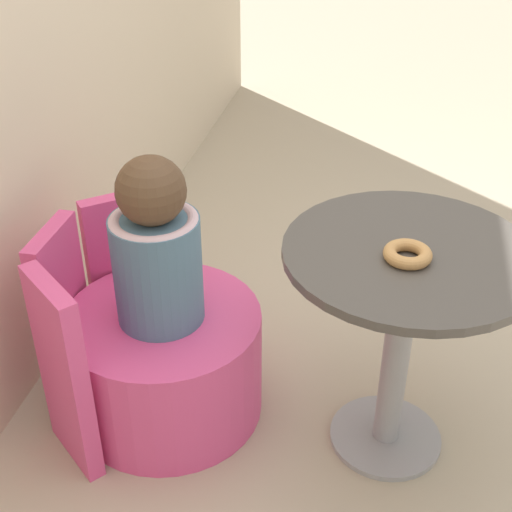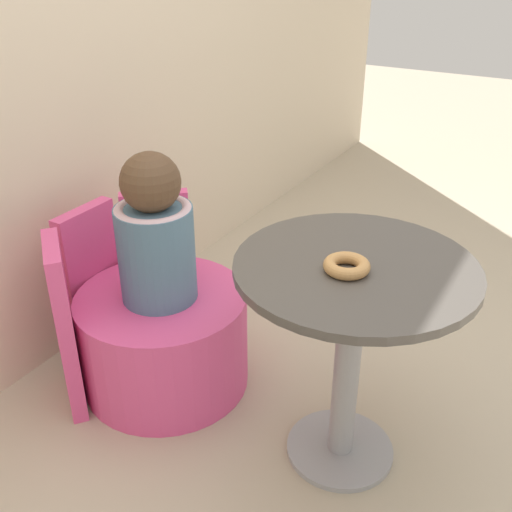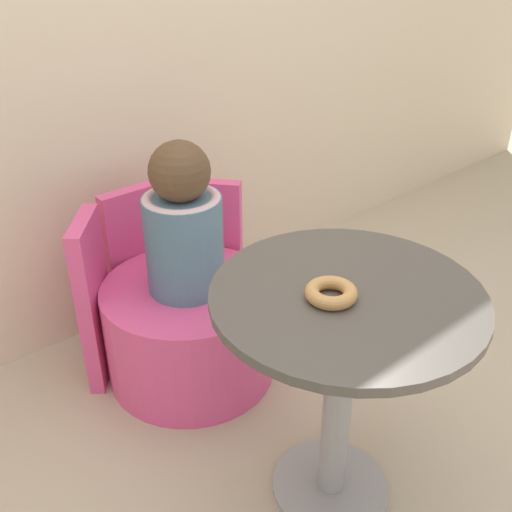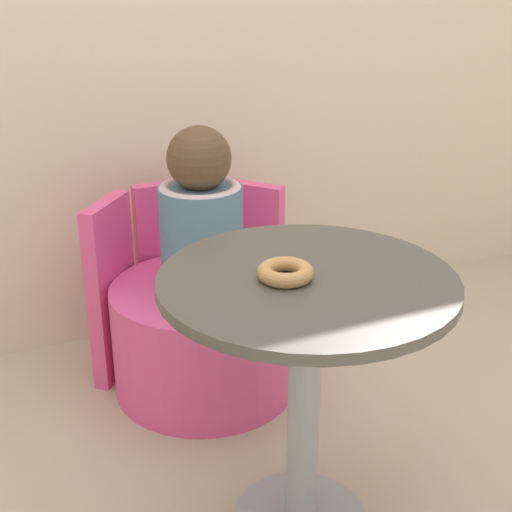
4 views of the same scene
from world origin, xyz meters
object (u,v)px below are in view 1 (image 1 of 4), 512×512
at_px(child_figure, 156,249).
at_px(donut, 408,254).
at_px(round_table, 403,303).
at_px(tub_chair, 166,362).

bearing_deg(child_figure, donut, -94.24).
distance_m(round_table, child_figure, 0.68).
relative_size(child_figure, donut, 4.18).
bearing_deg(round_table, tub_chair, 89.96).
xyz_separation_m(child_figure, donut, (-0.05, -0.67, 0.10)).
bearing_deg(round_table, donut, 171.25).
height_order(tub_chair, child_figure, child_figure).
xyz_separation_m(round_table, tub_chair, (0.00, 0.68, -0.33)).
relative_size(round_table, child_figure, 1.33).
height_order(round_table, tub_chair, round_table).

